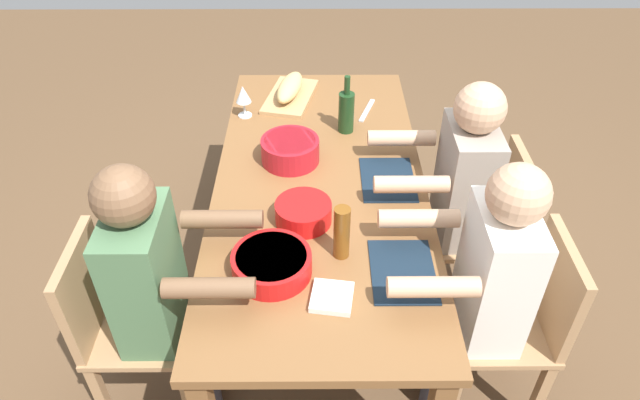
{
  "coord_description": "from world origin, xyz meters",
  "views": [
    {
      "loc": [
        -1.97,
        0.01,
        2.23
      ],
      "look_at": [
        0.0,
        0.0,
        0.63
      ],
      "focal_mm": 31.96,
      "sensor_mm": 36.0,
      "label": 1
    }
  ],
  "objects": [
    {
      "name": "beer_bottle",
      "position": [
        -0.46,
        -0.08,
        0.85
      ],
      "size": [
        0.06,
        0.06,
        0.22
      ],
      "primitive_type": "cylinder",
      "color": "brown",
      "rests_on": "dining_table"
    },
    {
      "name": "chair_near_left",
      "position": [
        -0.55,
        -0.78,
        0.48
      ],
      "size": [
        0.4,
        0.4,
        0.85
      ],
      "color": "#A87F56",
      "rests_on": "ground_plane"
    },
    {
      "name": "placemat_near_left",
      "position": [
        -0.55,
        -0.29,
        0.74
      ],
      "size": [
        0.32,
        0.23,
        0.01
      ],
      "primitive_type": "cube",
      "color": "#142333",
      "rests_on": "dining_table"
    },
    {
      "name": "napkin_stack",
      "position": [
        -0.68,
        -0.04,
        0.75
      ],
      "size": [
        0.16,
        0.16,
        0.02
      ],
      "primitive_type": "cube",
      "rotation": [
        0.0,
        0.0,
        -0.15
      ],
      "color": "white",
      "rests_on": "dining_table"
    },
    {
      "name": "wine_glass",
      "position": [
        0.55,
        0.38,
        0.86
      ],
      "size": [
        0.08,
        0.08,
        0.17
      ],
      "color": "silver",
      "rests_on": "dining_table"
    },
    {
      "name": "carving_knife",
      "position": [
        0.59,
        -0.25,
        0.74
      ],
      "size": [
        0.22,
        0.1,
        0.01
      ],
      "primitive_type": "cube",
      "rotation": [
        0.0,
        0.0,
        2.8
      ],
      "color": "silver",
      "rests_on": "dining_table"
    },
    {
      "name": "ground_plane",
      "position": [
        0.0,
        0.0,
        0.0
      ],
      "size": [
        8.0,
        8.0,
        0.0
      ],
      "primitive_type": "plane",
      "color": "brown"
    },
    {
      "name": "diner_far_left",
      "position": [
        -0.55,
        0.59,
        0.7
      ],
      "size": [
        0.41,
        0.53,
        1.2
      ],
      "color": "#2D2D38",
      "rests_on": "ground_plane"
    },
    {
      "name": "diner_near_left",
      "position": [
        -0.55,
        -0.59,
        0.7
      ],
      "size": [
        0.41,
        0.53,
        1.2
      ],
      "color": "#2D2D38",
      "rests_on": "ground_plane"
    },
    {
      "name": "diner_near_center",
      "position": [
        0.0,
        -0.59,
        0.7
      ],
      "size": [
        0.41,
        0.53,
        1.2
      ],
      "color": "#2D2D38",
      "rests_on": "ground_plane"
    },
    {
      "name": "wine_bottle",
      "position": [
        0.4,
        -0.13,
        0.85
      ],
      "size": [
        0.08,
        0.08,
        0.29
      ],
      "color": "#193819",
      "rests_on": "dining_table"
    },
    {
      "name": "serving_bowl_salad",
      "position": [
        -0.55,
        0.17,
        0.79
      ],
      "size": [
        0.29,
        0.29,
        0.08
      ],
      "color": "red",
      "rests_on": "dining_table"
    },
    {
      "name": "serving_bowl_greens",
      "position": [
        -0.27,
        0.07,
        0.79
      ],
      "size": [
        0.22,
        0.22,
        0.09
      ],
      "color": "red",
      "rests_on": "dining_table"
    },
    {
      "name": "bread_loaf",
      "position": [
        0.73,
        0.16,
        0.81
      ],
      "size": [
        0.34,
        0.18,
        0.09
      ],
      "primitive_type": "ellipsoid",
      "rotation": [
        0.0,
        0.0,
        -0.22
      ],
      "color": "tan",
      "rests_on": "cutting_board"
    },
    {
      "name": "chair_far_left",
      "position": [
        -0.55,
        0.78,
        0.48
      ],
      "size": [
        0.4,
        0.4,
        0.85
      ],
      "color": "#A87F56",
      "rests_on": "ground_plane"
    },
    {
      "name": "dining_table",
      "position": [
        0.0,
        0.0,
        0.66
      ],
      "size": [
        1.99,
        0.91,
        0.74
      ],
      "color": "brown",
      "rests_on": "ground_plane"
    },
    {
      "name": "chair_near_center",
      "position": [
        0.0,
        -0.78,
        0.48
      ],
      "size": [
        0.4,
        0.4,
        0.85
      ],
      "color": "#A87F56",
      "rests_on": "ground_plane"
    },
    {
      "name": "cutting_board",
      "position": [
        0.73,
        0.16,
        0.75
      ],
      "size": [
        0.44,
        0.3,
        0.02
      ],
      "primitive_type": "cube",
      "rotation": [
        0.0,
        0.0,
        -0.22
      ],
      "color": "tan",
      "rests_on": "dining_table"
    },
    {
      "name": "placemat_near_center",
      "position": [
        0.0,
        -0.29,
        0.74
      ],
      "size": [
        0.32,
        0.23,
        0.01
      ],
      "primitive_type": "cube",
      "color": "#142333",
      "rests_on": "dining_table"
    },
    {
      "name": "serving_bowl_fruit",
      "position": [
        0.15,
        0.13,
        0.8
      ],
      "size": [
        0.26,
        0.26,
        0.11
      ],
      "color": "#B21923",
      "rests_on": "dining_table"
    }
  ]
}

